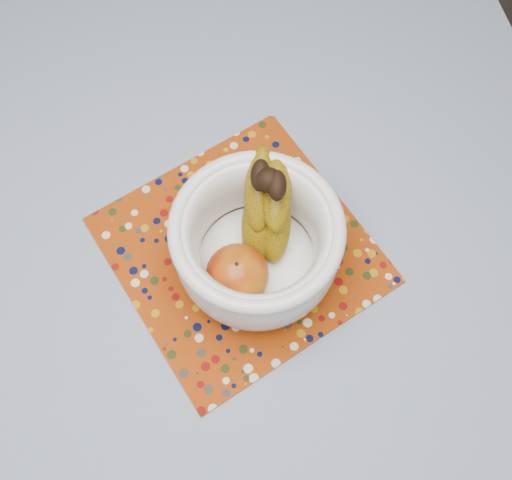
% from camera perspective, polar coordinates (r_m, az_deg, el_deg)
% --- Properties ---
extents(table, '(1.20, 1.20, 0.75)m').
position_cam_1_polar(table, '(0.98, -6.69, -4.71)').
color(table, brown).
rests_on(table, ground).
extents(tablecloth, '(1.32, 1.32, 0.01)m').
position_cam_1_polar(tablecloth, '(0.90, -7.25, -3.04)').
color(tablecloth, slate).
rests_on(tablecloth, table).
extents(placemat, '(0.45, 0.45, 0.00)m').
position_cam_1_polar(placemat, '(0.90, -1.49, -0.94)').
color(placemat, '#8F3107').
rests_on(placemat, tablecloth).
extents(fruit_bowl, '(0.23, 0.25, 0.18)m').
position_cam_1_polar(fruit_bowl, '(0.82, 0.38, 0.46)').
color(fruit_bowl, white).
rests_on(fruit_bowl, placemat).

